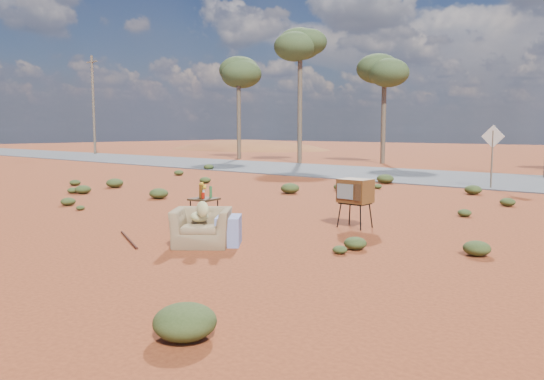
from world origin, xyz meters
The scene contains 13 objects.
ground centered at (0.00, 0.00, 0.00)m, with size 140.00×140.00×0.00m, color #99411E.
highway centered at (0.00, 15.00, 0.02)m, with size 140.00×7.00×0.04m, color #565659.
dirt_mound centered at (-30.00, 34.00, 0.00)m, with size 26.00×18.00×2.00m, color #A05B26.
armchair centered at (0.57, -0.47, 0.41)m, with size 1.26×1.30×0.87m.
tv_unit centered at (1.69, 2.68, 0.76)m, with size 0.65×0.53×1.02m.
side_table centered at (-0.38, 0.34, 0.71)m, with size 0.54×0.54×0.96m.
rusty_bar centered at (-0.82, -1.13, 0.02)m, with size 0.04×0.04×1.61m, color #4D2014.
road_sign centered at (1.50, 12.00, 1.50)m, with size 0.78×0.06×2.19m.
eucalyptus_far_left centered at (-18.00, 20.00, 5.94)m, with size 3.20×3.20×7.10m.
eucalyptus_left centered at (-12.00, 19.00, 6.92)m, with size 3.20×3.20×8.10m.
eucalyptus_near_left centered at (-8.00, 22.00, 5.45)m, with size 3.20×3.20×6.60m.
utility_pole_west centered at (-32.00, 17.50, 4.15)m, with size 1.40×0.20×8.00m.
scrub_patch centered at (-0.82, 4.41, 0.14)m, with size 17.49×8.07×0.33m.
Camera 1 is at (7.34, -6.79, 2.03)m, focal length 35.00 mm.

